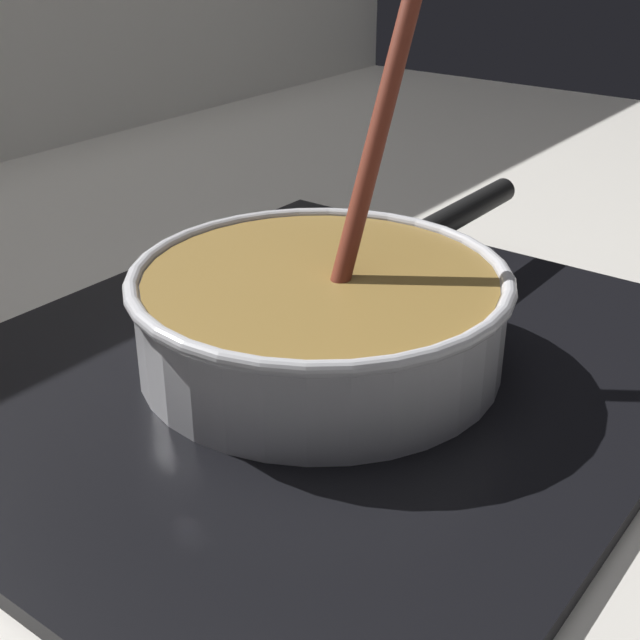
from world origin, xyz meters
TOP-DOWN VIEW (x-y plane):
  - ground at (0.00, 0.00)m, footprint 2.40×1.60m
  - hob_plate at (0.13, 0.11)m, footprint 0.56×0.48m
  - burner_ring at (0.13, 0.11)m, footprint 0.17×0.17m
  - spare_burner at (0.30, 0.11)m, footprint 0.13×0.13m
  - cooking_pan at (0.13, 0.11)m, footprint 0.42×0.27m

SIDE VIEW (x-z plane):
  - ground at x=0.00m, z-range -0.04..0.00m
  - hob_plate at x=0.13m, z-range 0.00..0.01m
  - spare_burner at x=0.30m, z-range 0.01..0.02m
  - burner_ring at x=0.13m, z-range 0.01..0.02m
  - cooking_pan at x=0.13m, z-range -0.09..0.19m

